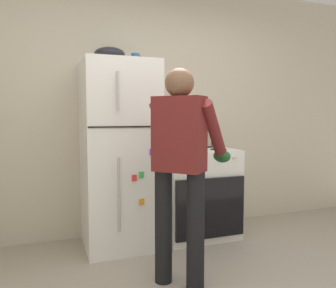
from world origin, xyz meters
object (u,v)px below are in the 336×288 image
object	(u,v)px
red_pot	(184,143)
mixing_bowl	(110,54)
person_cook	(181,158)
refrigerator	(119,155)
stove_range	(196,193)
coffee_mug	(136,58)
pepper_mill	(213,138)

from	to	relation	value
red_pot	mixing_bowl	bearing A→B (deg)	176.11
person_cook	red_pot	world-z (taller)	person_cook
red_pot	person_cook	bearing A→B (deg)	-114.18
refrigerator	stove_range	xyz separation A→B (m)	(0.82, -0.01, -0.43)
refrigerator	coffee_mug	xyz separation A→B (m)	(0.18, 0.05, 0.93)
person_cook	red_pot	bearing A→B (deg)	65.82
refrigerator	mixing_bowl	world-z (taller)	mixing_bowl
refrigerator	mixing_bowl	bearing A→B (deg)	179.78
coffee_mug	mixing_bowl	xyz separation A→B (m)	(-0.26, -0.05, 0.02)
person_cook	mixing_bowl	bearing A→B (deg)	110.61
coffee_mug	mixing_bowl	world-z (taller)	mixing_bowl
stove_range	mixing_bowl	size ratio (longest dim) A/B	3.26
person_cook	mixing_bowl	xyz separation A→B (m)	(-0.35, 0.92, 0.88)
pepper_mill	refrigerator	bearing A→B (deg)	-169.82
stove_range	red_pot	world-z (taller)	red_pot
red_pot	mixing_bowl	xyz separation A→B (m)	(-0.74, 0.05, 0.85)
red_pot	pepper_mill	world-z (taller)	pepper_mill
stove_range	red_pot	xyz separation A→B (m)	(-0.16, -0.04, 0.53)
coffee_mug	mixing_bowl	bearing A→B (deg)	-169.22
refrigerator	red_pot	xyz separation A→B (m)	(0.66, -0.05, 0.10)
stove_range	person_cook	distance (m)	1.17
pepper_mill	mixing_bowl	distance (m)	1.47
refrigerator	pepper_mill	size ratio (longest dim) A/B	10.39
refrigerator	coffee_mug	bearing A→B (deg)	15.40
coffee_mug	person_cook	bearing A→B (deg)	-85.12
coffee_mug	pepper_mill	distance (m)	1.24
person_cook	pepper_mill	size ratio (longest dim) A/B	9.39
refrigerator	pepper_mill	bearing A→B (deg)	10.18
refrigerator	stove_range	size ratio (longest dim) A/B	1.92
coffee_mug	mixing_bowl	distance (m)	0.27
coffee_mug	pepper_mill	xyz separation A→B (m)	(0.93, 0.15, -0.81)
red_pot	coffee_mug	xyz separation A→B (m)	(-0.47, 0.10, 0.83)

